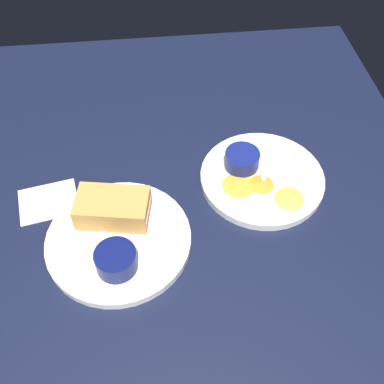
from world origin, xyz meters
The scene contains 10 objects.
ground_plane centered at (0.00, 0.00, -1.50)cm, with size 110.00×110.00×3.00cm, color black.
plate_sandwich_main centered at (-8.07, -11.67, 0.80)cm, with size 26.02×26.02×1.60cm, color white.
sandwich_half_near centered at (-8.70, -6.77, 4.00)cm, with size 14.32×9.87×4.80cm.
ramekin_dark_sauce centered at (-8.23, -17.53, 3.72)cm, with size 7.07×7.07×3.94cm.
spoon_by_dark_ramekin centered at (-9.98, -12.21, 1.96)cm, with size 4.50×9.83×0.80cm.
plate_chips_companion centered at (20.59, 0.02, 0.80)cm, with size 24.70×24.70×1.60cm, color white.
ramekin_light_gravy centered at (16.89, 3.11, 3.50)cm, with size 6.94×6.94×3.52cm.
spoon_by_gravy_ramekin centered at (20.90, 5.15, 1.96)cm, with size 2.39×9.92×0.80cm.
plantain_chip_scatter centered at (19.25, -2.84, 1.90)cm, with size 17.02×13.46×0.60cm.
paper_napkin_folded centered at (-21.67, -0.74, 0.20)cm, with size 11.00×9.00×0.40cm, color white.
Camera 1 is at (0.21, -57.75, 68.68)cm, focal length 42.20 mm.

